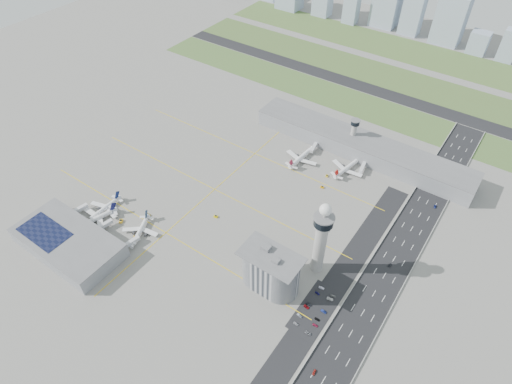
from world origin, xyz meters
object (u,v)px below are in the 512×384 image
Objects in this scene: tug_2 at (148,215)px; car_hw_0 at (314,372)px; tug_4 at (322,187)px; tug_5 at (327,176)px; car_lot_1 at (300,315)px; car_lot_5 at (321,288)px; jet_bridge_near_0 at (72,215)px; jet_bridge_far_1 at (364,164)px; tug_3 at (216,216)px; tug_0 at (121,221)px; car_lot_6 at (308,333)px; car_lot_11 at (333,296)px; jet_bridge_far_0 at (316,145)px; car_lot_4 at (317,293)px; airplane_far_a at (302,155)px; car_hw_4 at (441,161)px; car_hw_2 at (435,206)px; car_lot_3 at (309,304)px; airplane_far_b at (348,166)px; control_tower at (321,236)px; car_lot_9 at (324,311)px; car_hw_1 at (390,265)px; airplane_near_c at (139,230)px; jet_bridge_near_1 at (97,231)px; car_lot_7 at (315,325)px; tug_1 at (136,236)px; car_lot_2 at (306,307)px; admin_building at (270,270)px; secondary_tower at (354,132)px; car_lot_10 at (330,299)px; airplane_near_a at (103,207)px; car_lot_8 at (317,319)px; jet_bridge_near_2 at (123,249)px; car_lot_0 at (296,324)px.

tug_2 is 176.27m from car_hw_0.
tug_4 is 15.90m from tug_5.
car_lot_1 is 26.98m from car_lot_5.
jet_bridge_far_1 is at bearing -30.53° from jet_bridge_near_0.
tug_0 is at bearing -65.81° from tug_3.
car_lot_6 is 1.13× the size of car_lot_11.
jet_bridge_far_0 reaches higher than tug_5.
car_lot_4 is at bearing 169.25° from car_lot_5.
airplane_far_a is at bearing 27.62° from car_lot_6.
tug_2 is 0.74× the size of car_lot_6.
car_hw_2 is at bearing -75.33° from car_hw_4.
airplane_far_b is at bearing 12.12° from car_lot_3.
control_tower is 18.50× the size of car_lot_4.
tug_4 is (-17.32, -47.10, -2.01)m from jet_bridge_far_1.
control_tower is at bearing -0.84° from jet_bridge_far_1.
car_lot_1 is 16.41m from car_lot_9.
car_hw_2 is (7.59, 77.87, -0.04)m from car_hw_1.
jet_bridge_near_1 is (-27.56, -18.88, -1.98)m from airplane_near_c.
car_lot_4 is 10.75m from car_lot_11.
control_tower is at bearing 24.32° from car_lot_7.
car_lot_9 is 0.99× the size of car_hw_2.
tug_1 is at bearing -41.21° from jet_bridge_far_1.
car_lot_2 is 43.76m from car_hw_0.
jet_bridge_near_1 is at bearing -79.59° from airplane_near_c.
car_hw_1 is 1.14× the size of car_hw_4.
admin_building reaches higher than tug_0.
secondary_tower is at bearing 12.89° from car_lot_3.
car_lot_4 is at bearing 21.63° from car_lot_7.
jet_bridge_near_1 reaches higher than car_lot_10.
tug_2 is at bearing 94.18° from car_lot_1.
tug_1 is 151.77m from car_lot_9.
airplane_near_a is 9.21× the size of car_lot_1.
jet_bridge_near_0 is at bearing -40.22° from airplane_near_a.
tug_3 reaches higher than car_lot_6.
airplane_far_a is at bearing -17.96° from tug_2.
car_lot_8 reaches higher than car_lot_3.
jet_bridge_near_2 is (-94.79, -179.34, -2.39)m from airplane_far_b.
airplane_near_a is 180.25m from car_lot_0.
car_lot_7 is at bearing 56.80° from tug_3.
airplane_near_c is at bearing 97.64° from tug_1.
jet_bridge_near_0 is 60.00m from jet_bridge_near_2.
airplane_near_c is at bearing -113.97° from secondary_tower.
car_hw_2 is (178.18, 164.47, -0.30)m from tug_1.
admin_building is 11.72× the size of tug_0.
tug_1 is at bearing 159.50° from airplane_far_b.
airplane_near_c is at bearing -169.39° from admin_building.
airplane_far_b is 147.99m from car_lot_2.
secondary_tower is at bearing 106.48° from control_tower.
car_lot_2 is 71.69m from car_hw_1.
car_lot_11 is at bearing -136.97° from airplane_far_a.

